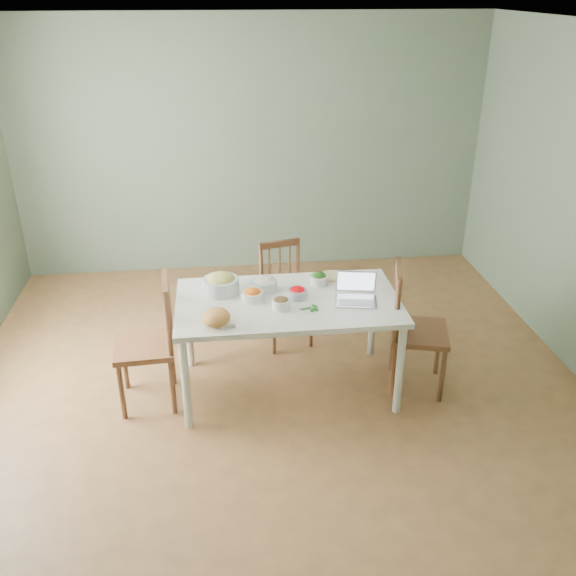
{
  "coord_description": "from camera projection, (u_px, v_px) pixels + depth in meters",
  "views": [
    {
      "loc": [
        -0.39,
        -4.1,
        2.94
      ],
      "look_at": [
        0.1,
        0.05,
        0.89
      ],
      "focal_mm": 38.91,
      "sensor_mm": 36.0,
      "label": 1
    }
  ],
  "objects": [
    {
      "name": "bowl_onion",
      "position": [
        264.0,
        284.0,
        4.83
      ],
      "size": [
        0.23,
        0.23,
        0.11
      ],
      "primitive_type": null,
      "rotation": [
        0.0,
        0.0,
        0.21
      ],
      "color": "#F0E2C9",
      "rests_on": "dining_table"
    },
    {
      "name": "wall_front",
      "position": [
        344.0,
        490.0,
        2.17
      ],
      "size": [
        5.0,
        0.0,
        2.7
      ],
      "primitive_type": "cube",
      "color": "#546B4F",
      "rests_on": "ground"
    },
    {
      "name": "bowl_squash",
      "position": [
        221.0,
        283.0,
        4.78
      ],
      "size": [
        0.35,
        0.35,
        0.16
      ],
      "primitive_type": null,
      "rotation": [
        0.0,
        0.0,
        0.33
      ],
      "color": "tan",
      "rests_on": "dining_table"
    },
    {
      "name": "basil_bunch",
      "position": [
        309.0,
        308.0,
        4.57
      ],
      "size": [
        0.17,
        0.17,
        0.02
      ],
      "primitive_type": null,
      "color": "#1B6618",
      "rests_on": "dining_table"
    },
    {
      "name": "dining_table",
      "position": [
        288.0,
        345.0,
        4.87
      ],
      "size": [
        1.68,
        0.95,
        0.79
      ],
      "primitive_type": null,
      "color": "white",
      "rests_on": "floor"
    },
    {
      "name": "butter_stick",
      "position": [
        228.0,
        326.0,
        4.31
      ],
      "size": [
        0.1,
        0.05,
        0.03
      ],
      "primitive_type": "cube",
      "rotation": [
        0.0,
        0.0,
        0.17
      ],
      "color": "beige",
      "rests_on": "dining_table"
    },
    {
      "name": "laptop",
      "position": [
        357.0,
        290.0,
        4.62
      ],
      "size": [
        0.35,
        0.32,
        0.21
      ],
      "primitive_type": null,
      "rotation": [
        0.0,
        0.0,
        -0.19
      ],
      "color": "#BBBBC4",
      "rests_on": "dining_table"
    },
    {
      "name": "chair_right",
      "position": [
        420.0,
        330.0,
        4.84
      ],
      "size": [
        0.54,
        0.55,
        1.03
      ],
      "primitive_type": null,
      "rotation": [
        0.0,
        0.0,
        1.32
      ],
      "color": "#52321F",
      "rests_on": "floor"
    },
    {
      "name": "bowl_carrot",
      "position": [
        252.0,
        295.0,
        4.67
      ],
      "size": [
        0.2,
        0.2,
        0.09
      ],
      "primitive_type": null,
      "rotation": [
        0.0,
        0.0,
        0.2
      ],
      "color": "#D95E02",
      "rests_on": "dining_table"
    },
    {
      "name": "flatbread",
      "position": [
        332.0,
        276.0,
        5.06
      ],
      "size": [
        0.24,
        0.24,
        0.02
      ],
      "primitive_type": "cylinder",
      "rotation": [
        0.0,
        0.0,
        0.27
      ],
      "color": "beige",
      "rests_on": "dining_table"
    },
    {
      "name": "bowl_broccoli",
      "position": [
        319.0,
        278.0,
        4.93
      ],
      "size": [
        0.15,
        0.15,
        0.09
      ],
      "primitive_type": null,
      "rotation": [
        0.0,
        0.0,
        -0.02
      ],
      "color": "#173612",
      "rests_on": "dining_table"
    },
    {
      "name": "ceiling",
      "position": [
        272.0,
        26.0,
        3.81
      ],
      "size": [
        5.0,
        5.0,
        0.0
      ],
      "primitive_type": "cube",
      "color": "white",
      "rests_on": "ground"
    },
    {
      "name": "wall_back",
      "position": [
        251.0,
        149.0,
        6.63
      ],
      "size": [
        5.0,
        0.0,
        2.7
      ],
      "primitive_type": "cube",
      "color": "#546B4F",
      "rests_on": "ground"
    },
    {
      "name": "chair_left",
      "position": [
        144.0,
        343.0,
        4.66
      ],
      "size": [
        0.46,
        0.48,
        1.04
      ],
      "primitive_type": null,
      "rotation": [
        0.0,
        0.0,
        -1.51
      ],
      "color": "#52321F",
      "rests_on": "floor"
    },
    {
      "name": "floor",
      "position": [
        276.0,
        390.0,
        5.0
      ],
      "size": [
        5.0,
        5.0,
        0.0
      ],
      "primitive_type": "cube",
      "color": "brown",
      "rests_on": "ground"
    },
    {
      "name": "bread_boule",
      "position": [
        216.0,
        317.0,
        4.32
      ],
      "size": [
        0.25,
        0.25,
        0.13
      ],
      "primitive_type": "ellipsoid",
      "rotation": [
        0.0,
        0.0,
        0.33
      ],
      "color": "#C07537",
      "rests_on": "dining_table"
    },
    {
      "name": "bowl_redpep",
      "position": [
        297.0,
        293.0,
        4.71
      ],
      "size": [
        0.18,
        0.18,
        0.09
      ],
      "primitive_type": null,
      "rotation": [
        0.0,
        0.0,
        0.24
      ],
      "color": "red",
      "rests_on": "dining_table"
    },
    {
      "name": "bowl_mushroom",
      "position": [
        281.0,
        303.0,
        4.56
      ],
      "size": [
        0.17,
        0.17,
        0.09
      ],
      "primitive_type": null,
      "rotation": [
        0.0,
        0.0,
        0.25
      ],
      "color": "black",
      "rests_on": "dining_table"
    },
    {
      "name": "chair_far",
      "position": [
        286.0,
        296.0,
        5.49
      ],
      "size": [
        0.48,
        0.47,
        0.92
      ],
      "primitive_type": null,
      "rotation": [
        0.0,
        0.0,
        0.23
      ],
      "color": "#52321F",
      "rests_on": "floor"
    }
  ]
}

